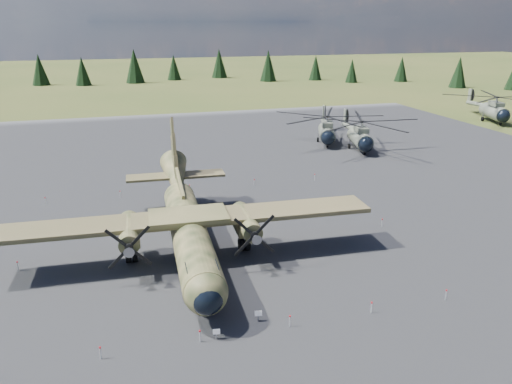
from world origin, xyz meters
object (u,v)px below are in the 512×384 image
object	(u,v)px
transport_plane	(187,222)
helicopter_far	(495,104)
helicopter_near	(327,124)
helicopter_mid	(360,129)

from	to	relation	value
transport_plane	helicopter_far	distance (m)	80.37
transport_plane	helicopter_near	world-z (taller)	transport_plane
transport_plane	helicopter_mid	world-z (taller)	transport_plane
helicopter_near	helicopter_far	bearing A→B (deg)	31.54
helicopter_mid	helicopter_near	bearing A→B (deg)	132.55
transport_plane	helicopter_mid	bearing A→B (deg)	45.71
transport_plane	helicopter_near	bearing A→B (deg)	53.70
helicopter_far	helicopter_mid	bearing A→B (deg)	-144.11
helicopter_near	helicopter_mid	xyz separation A→B (m)	(3.15, -5.62, 0.03)
helicopter_near	helicopter_far	distance (m)	40.46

